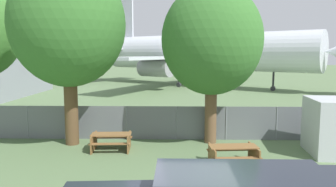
{
  "coord_description": "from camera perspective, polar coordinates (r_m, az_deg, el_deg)",
  "views": [
    {
      "loc": [
        -0.01,
        -6.45,
        4.37
      ],
      "look_at": [
        -0.47,
        12.89,
        2.0
      ],
      "focal_mm": 35.0,
      "sensor_mm": 36.0,
      "label": 1
    }
  ],
  "objects": [
    {
      "name": "airplane",
      "position": [
        44.44,
        5.15,
        7.15
      ],
      "size": [
        36.48,
        28.83,
        14.03
      ],
      "rotation": [
        0.0,
        0.0,
        -0.6
      ],
      "color": "silver",
      "rests_on": "ground"
    },
    {
      "name": "perimeter_fence",
      "position": [
        16.72,
        1.37,
        -5.15
      ],
      "size": [
        56.07,
        0.07,
        1.71
      ],
      "color": "slate",
      "rests_on": "ground"
    },
    {
      "name": "picnic_bench_near_cabin",
      "position": [
        13.36,
        11.29,
        -10.09
      ],
      "size": [
        2.0,
        1.56,
        0.76
      ],
      "rotation": [
        0.0,
        0.0,
        0.09
      ],
      "color": "brown",
      "rests_on": "ground"
    },
    {
      "name": "tree_far_right",
      "position": [
        16.22,
        -16.98,
        11.36
      ],
      "size": [
        5.32,
        5.32,
        8.65
      ],
      "color": "brown",
      "rests_on": "ground"
    },
    {
      "name": "picnic_bench_open_grass",
      "position": [
        15.23,
        -9.84,
        -7.94
      ],
      "size": [
        1.88,
        1.5,
        0.76
      ],
      "rotation": [
        0.0,
        0.0,
        0.06
      ],
      "color": "brown",
      "rests_on": "ground"
    },
    {
      "name": "tree_behind_benches",
      "position": [
        15.93,
        7.64,
        9.18
      ],
      "size": [
        4.81,
        4.81,
        7.67
      ],
      "color": "brown",
      "rests_on": "ground"
    }
  ]
}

